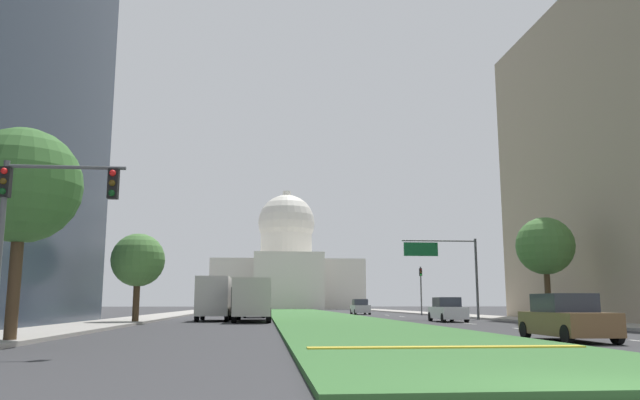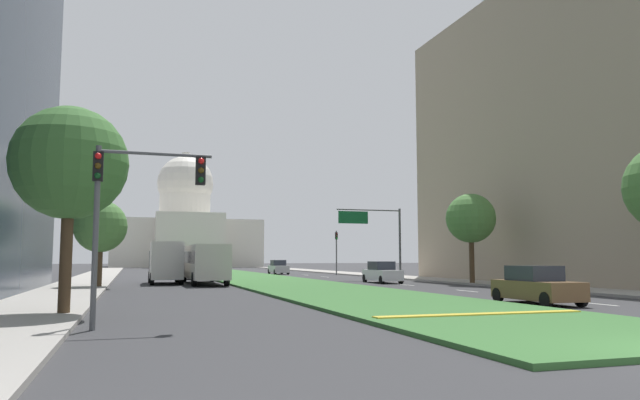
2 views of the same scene
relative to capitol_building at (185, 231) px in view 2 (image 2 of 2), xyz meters
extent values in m
plane|color=#333335|center=(0.00, -62.59, -8.02)|extent=(278.87, 278.87, 0.00)
cube|color=#386B33|center=(0.00, -68.93, -7.95)|extent=(8.44, 114.08, 0.14)
cube|color=gold|center=(0.00, -117.80, -7.86)|extent=(7.60, 0.50, 0.04)
cube|color=silver|center=(8.39, -113.80, -8.02)|extent=(0.16, 2.40, 0.01)
cube|color=silver|center=(8.39, -103.25, -8.02)|extent=(0.16, 2.40, 0.01)
cube|color=silver|center=(8.39, -94.96, -8.02)|extent=(0.16, 2.40, 0.01)
cube|color=silver|center=(8.39, -89.53, -8.02)|extent=(0.16, 2.40, 0.01)
cube|color=silver|center=(8.39, -75.43, -8.02)|extent=(0.16, 2.40, 0.01)
cube|color=silver|center=(8.39, -67.95, -8.02)|extent=(0.16, 2.40, 0.01)
cube|color=silver|center=(8.39, -54.36, -8.02)|extent=(0.16, 2.40, 0.01)
cube|color=#9E9991|center=(-14.55, -75.27, -7.95)|extent=(4.00, 114.08, 0.15)
cube|color=#9E9991|center=(14.55, -75.27, -7.95)|extent=(4.00, 114.08, 0.15)
cube|color=tan|center=(23.22, -95.60, 3.77)|extent=(13.33, 29.33, 23.58)
cube|color=silver|center=(0.00, 0.79, -2.98)|extent=(31.02, 25.66, 10.07)
cube|color=silver|center=(0.00, -14.04, -2.48)|extent=(13.65, 4.00, 11.08)
cylinder|color=silver|center=(0.00, 0.79, 5.31)|extent=(11.26, 11.26, 6.51)
sphere|color=silver|center=(0.00, 0.79, 10.74)|extent=(12.48, 12.48, 12.48)
cylinder|color=silver|center=(0.00, 0.79, 16.36)|extent=(1.80, 1.80, 3.00)
cylinder|color=#515456|center=(-12.05, -117.24, -5.42)|extent=(0.16, 0.16, 5.20)
cube|color=black|center=(-12.05, -117.24, -3.42)|extent=(0.28, 0.24, 0.84)
sphere|color=red|center=(-12.05, -117.38, -3.14)|extent=(0.18, 0.18, 0.18)
sphere|color=#4C380F|center=(-12.05, -117.38, -3.42)|extent=(0.18, 0.18, 0.18)
sphere|color=#0F4219|center=(-12.05, -117.38, -3.70)|extent=(0.18, 0.18, 0.18)
cylinder|color=#515456|center=(-10.45, -117.24, -2.97)|extent=(3.20, 0.10, 0.10)
cube|color=black|center=(-9.17, -117.24, -3.42)|extent=(0.28, 0.24, 0.84)
sphere|color=red|center=(-9.17, -117.38, -3.14)|extent=(0.18, 0.18, 0.18)
sphere|color=#4C380F|center=(-9.17, -117.38, -3.42)|extent=(0.18, 0.18, 0.18)
sphere|color=#0F4219|center=(-9.17, -117.38, -3.70)|extent=(0.18, 0.18, 0.18)
cylinder|color=#515456|center=(12.05, -68.66, -5.42)|extent=(0.16, 0.16, 5.20)
cube|color=black|center=(12.05, -68.66, -3.42)|extent=(0.28, 0.24, 0.84)
sphere|color=#510F0F|center=(12.05, -68.80, -3.14)|extent=(0.18, 0.18, 0.18)
sphere|color=#4C380F|center=(12.05, -68.80, -3.42)|extent=(0.18, 0.18, 0.18)
sphere|color=#1ED838|center=(12.05, -68.80, -3.70)|extent=(0.18, 0.18, 0.18)
cylinder|color=#515456|center=(12.25, -85.74, -4.77)|extent=(0.20, 0.20, 6.50)
cylinder|color=#515456|center=(9.20, -85.74, -1.72)|extent=(6.09, 0.12, 0.12)
cube|color=#146033|center=(7.68, -85.79, -2.42)|extent=(2.80, 0.08, 1.10)
cylinder|color=#4C3823|center=(-13.22, -113.04, -5.92)|extent=(0.41, 0.41, 4.21)
sphere|color=#3D7033|center=(-13.22, -113.04, -2.72)|extent=(3.95, 3.95, 3.95)
cylinder|color=#4C3823|center=(-13.12, -93.43, -6.45)|extent=(0.42, 0.42, 3.14)
sphere|color=#4C7F3D|center=(-13.12, -93.43, -3.94)|extent=(3.45, 3.45, 3.45)
cylinder|color=#4C3823|center=(13.22, -96.14, -6.04)|extent=(0.38, 0.38, 3.96)
sphere|color=#4C7F3D|center=(13.22, -96.14, -3.04)|extent=(3.72, 3.72, 3.72)
cube|color=brown|center=(5.72, -113.26, -7.40)|extent=(1.93, 4.32, 0.79)
cube|color=#282D38|center=(5.72, -113.09, -6.68)|extent=(1.66, 2.09, 0.65)
cylinder|color=black|center=(6.53, -114.97, -7.70)|extent=(0.23, 0.64, 0.64)
cylinder|color=black|center=(4.85, -114.94, -7.70)|extent=(0.23, 0.64, 0.64)
cylinder|color=black|center=(6.59, -111.59, -7.70)|extent=(0.23, 0.64, 0.64)
cylinder|color=black|center=(4.92, -111.55, -7.70)|extent=(0.23, 0.64, 0.64)
cube|color=silver|center=(8.10, -91.15, -7.39)|extent=(1.91, 4.69, 0.82)
cube|color=#282D38|center=(8.11, -90.97, -6.64)|extent=(1.62, 2.27, 0.67)
cylinder|color=black|center=(8.83, -93.04, -7.70)|extent=(0.24, 0.65, 0.64)
cylinder|color=black|center=(7.24, -92.99, -7.70)|extent=(0.24, 0.65, 0.64)
cylinder|color=black|center=(8.96, -89.32, -7.70)|extent=(0.24, 0.65, 0.64)
cylinder|color=black|center=(7.36, -89.26, -7.70)|extent=(0.24, 0.65, 0.64)
cube|color=#BCBCC1|center=(-5.77, -78.01, -7.38)|extent=(2.00, 4.57, 0.84)
cube|color=#282D38|center=(-5.76, -78.19, -6.62)|extent=(1.68, 2.22, 0.69)
cylinder|color=black|center=(-6.67, -76.25, -7.70)|extent=(0.25, 0.65, 0.64)
cylinder|color=black|center=(-5.02, -76.18, -7.70)|extent=(0.25, 0.65, 0.64)
cylinder|color=black|center=(-6.51, -79.84, -7.70)|extent=(0.25, 0.65, 0.64)
cylinder|color=black|center=(-4.87, -79.77, -7.70)|extent=(0.25, 0.65, 0.64)
cube|color=#BCBCC1|center=(6.10, -64.12, -7.39)|extent=(1.84, 4.39, 0.83)
cube|color=#282D38|center=(6.10, -63.95, -6.64)|extent=(1.59, 2.12, 0.68)
cylinder|color=black|center=(6.87, -65.87, -7.70)|extent=(0.23, 0.64, 0.64)
cylinder|color=black|center=(5.26, -65.84, -7.70)|extent=(0.23, 0.64, 0.64)
cylinder|color=black|center=(6.93, -62.41, -7.70)|extent=(0.23, 0.64, 0.64)
cylinder|color=black|center=(5.32, -62.38, -7.70)|extent=(0.23, 0.64, 0.64)
cube|color=brown|center=(-5.99, -49.87, -7.39)|extent=(2.00, 4.42, 0.82)
cube|color=#282D38|center=(-6.00, -50.04, -6.65)|extent=(1.67, 2.16, 0.67)
cylinder|color=black|center=(-6.70, -48.11, -7.70)|extent=(0.25, 0.65, 0.64)
cylinder|color=black|center=(-5.09, -48.20, -7.70)|extent=(0.25, 0.65, 0.64)
cylinder|color=black|center=(-6.88, -51.54, -7.70)|extent=(0.25, 0.65, 0.64)
cylinder|color=black|center=(-5.27, -51.62, -7.70)|extent=(0.25, 0.65, 0.64)
cube|color=black|center=(-8.57, -85.34, -6.57)|extent=(2.30, 2.00, 2.20)
cube|color=silver|center=(-8.57, -88.54, -6.22)|extent=(2.30, 4.40, 2.80)
cylinder|color=black|center=(-9.62, -85.34, -7.57)|extent=(0.30, 0.90, 0.90)
cylinder|color=black|center=(-7.52, -85.34, -7.57)|extent=(0.30, 0.90, 0.90)
cylinder|color=black|center=(-9.62, -89.64, -7.57)|extent=(0.30, 0.90, 0.90)
cylinder|color=black|center=(-7.52, -89.64, -7.57)|extent=(0.30, 0.90, 0.90)
cube|color=beige|center=(-5.72, -88.70, -6.32)|extent=(2.50, 11.00, 2.50)
cube|color=#232833|center=(-5.72, -88.70, -5.97)|extent=(2.52, 10.12, 0.90)
cylinder|color=black|center=(-6.87, -84.40, -7.52)|extent=(0.32, 1.00, 1.00)
cylinder|color=black|center=(-4.57, -84.40, -7.52)|extent=(0.32, 1.00, 1.00)
cylinder|color=black|center=(-6.87, -92.60, -7.52)|extent=(0.32, 1.00, 1.00)
cylinder|color=black|center=(-4.57, -92.60, -7.52)|extent=(0.32, 1.00, 1.00)
camera|label=1|loc=(-4.99, -134.44, -6.67)|focal=34.51mm
camera|label=2|loc=(-11.05, -135.01, -6.01)|focal=33.14mm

